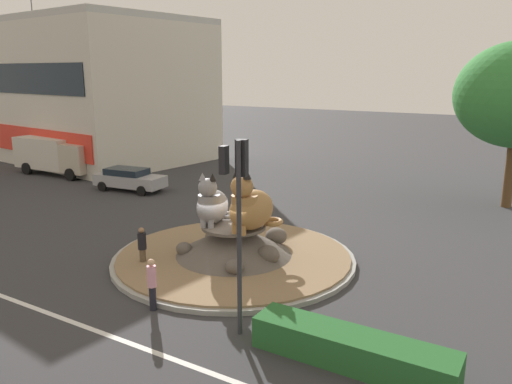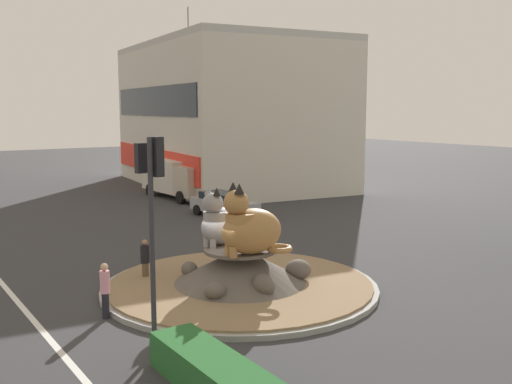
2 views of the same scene
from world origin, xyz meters
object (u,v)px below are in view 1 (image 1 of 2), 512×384
object	(u,v)px
shophouse_block	(86,90)
pedestrian_pink_shirt	(152,283)
cat_statue_grey	(212,205)
cat_statue_tabby	(250,207)
delivery_box_truck	(56,154)
sedan_on_far_lane	(129,179)
traffic_light_mast	(238,196)
pedestrian_black_shirt	(142,246)

from	to	relation	value
shophouse_block	pedestrian_pink_shirt	xyz separation A→B (m)	(26.34, -20.52, -5.02)
cat_statue_grey	shophouse_block	xyz separation A→B (m)	(-25.25, 15.64, 3.64)
cat_statue_tabby	delivery_box_truck	size ratio (longest dim) A/B	0.35
cat_statue_tabby	shophouse_block	bearing A→B (deg)	-113.55
shophouse_block	sedan_on_far_lane	xyz separation A→B (m)	(13.25, -8.34, -5.19)
shophouse_block	cat_statue_tabby	bearing A→B (deg)	-23.14
cat_statue_tabby	shophouse_block	world-z (taller)	shophouse_block
cat_statue_grey	cat_statue_tabby	xyz separation A→B (m)	(1.80, 0.06, 0.12)
traffic_light_mast	pedestrian_black_shirt	size ratio (longest dim) A/B	3.50
delivery_box_truck	pedestrian_black_shirt	bearing A→B (deg)	-31.55
cat_statue_grey	pedestrian_black_shirt	world-z (taller)	cat_statue_grey
pedestrian_pink_shirt	shophouse_block	bearing A→B (deg)	-111.96
pedestrian_black_shirt	sedan_on_far_lane	world-z (taller)	pedestrian_black_shirt
traffic_light_mast	delivery_box_truck	size ratio (longest dim) A/B	0.81
pedestrian_black_shirt	pedestrian_pink_shirt	distance (m)	3.90
cat_statue_tabby	pedestrian_black_shirt	bearing A→B (deg)	-50.67
cat_statue_grey	pedestrian_pink_shirt	size ratio (longest dim) A/B	1.32
cat_statue_grey	pedestrian_pink_shirt	xyz separation A→B (m)	(1.09, -4.88, -1.38)
cat_statue_grey	cat_statue_tabby	distance (m)	1.81
cat_statue_tabby	pedestrian_black_shirt	size ratio (longest dim) A/B	1.53
pedestrian_black_shirt	cat_statue_grey	bearing A→B (deg)	-27.85
pedestrian_pink_shirt	delivery_box_truck	xyz separation A→B (m)	(-21.63, 13.24, 0.58)
shophouse_block	pedestrian_black_shirt	bearing A→B (deg)	-30.60
shophouse_block	pedestrian_black_shirt	distance (m)	29.94
pedestrian_black_shirt	pedestrian_pink_shirt	world-z (taller)	pedestrian_pink_shirt
shophouse_block	delivery_box_truck	world-z (taller)	shophouse_block
shophouse_block	sedan_on_far_lane	bearing A→B (deg)	-25.39
cat_statue_tabby	pedestrian_pink_shirt	size ratio (longest dim) A/B	1.44
delivery_box_truck	cat_statue_tabby	bearing A→B (deg)	-22.34
cat_statue_grey	pedestrian_pink_shirt	distance (m)	5.19
cat_statue_grey	traffic_light_mast	size ratio (longest dim) A/B	0.40
delivery_box_truck	traffic_light_mast	bearing A→B (deg)	-29.59
pedestrian_pink_shirt	sedan_on_far_lane	xyz separation A→B (m)	(-13.09, 12.18, -0.17)
shophouse_block	pedestrian_pink_shirt	size ratio (longest dim) A/B	12.68
shophouse_block	delivery_box_truck	distance (m)	9.74
cat_statue_grey	shophouse_block	distance (m)	29.92
cat_statue_grey	traffic_light_mast	world-z (taller)	traffic_light_mast
traffic_light_mast	delivery_box_truck	distance (m)	28.16
traffic_light_mast	shophouse_block	xyz separation A→B (m)	(-29.55, 20.27, 1.74)
cat_statue_grey	delivery_box_truck	size ratio (longest dim) A/B	0.32
sedan_on_far_lane	delivery_box_truck	size ratio (longest dim) A/B	0.68
pedestrian_black_shirt	sedan_on_far_lane	distance (m)	13.98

